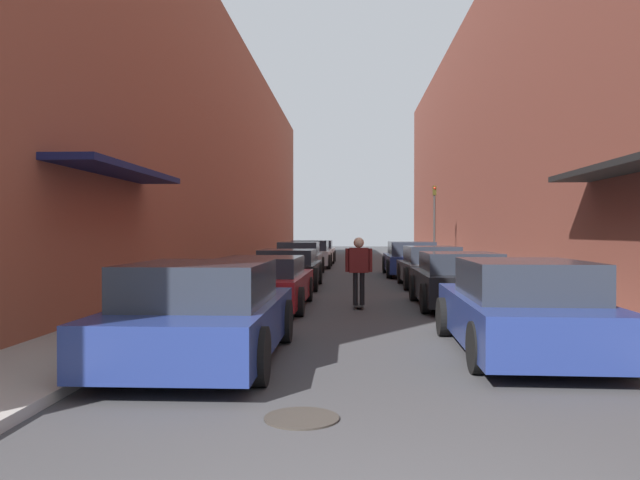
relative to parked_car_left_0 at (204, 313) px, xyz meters
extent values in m
plane|color=#38383A|center=(2.22, 14.47, -0.64)|extent=(107.97, 107.97, 0.00)
cube|color=gray|center=(-1.92, 19.38, -0.58)|extent=(1.80, 49.08, 0.12)
cube|color=gray|center=(6.36, 19.38, -0.58)|extent=(1.80, 49.08, 0.12)
cube|color=brown|center=(-4.82, 19.38, 4.52)|extent=(4.00, 49.08, 10.32)
cube|color=#141947|center=(-2.42, 3.43, 2.26)|extent=(1.00, 4.80, 0.12)
cube|color=brown|center=(9.26, 19.38, 5.21)|extent=(4.00, 49.08, 11.70)
cube|color=black|center=(6.86, 3.43, 2.26)|extent=(1.00, 4.80, 0.12)
cube|color=navy|center=(0.00, 0.06, -0.15)|extent=(1.95, 4.48, 0.61)
cube|color=#232833|center=(0.00, -0.16, 0.42)|extent=(1.71, 2.33, 0.54)
cylinder|color=black|center=(-0.95, 1.45, -0.31)|extent=(0.18, 0.67, 0.67)
cylinder|color=black|center=(0.95, 1.45, -0.31)|extent=(0.18, 0.67, 0.67)
cylinder|color=black|center=(-0.95, -1.32, -0.31)|extent=(0.18, 0.67, 0.67)
cylinder|color=black|center=(0.95, -1.32, -0.31)|extent=(0.18, 0.67, 0.67)
cube|color=maroon|center=(-0.02, 5.90, -0.18)|extent=(2.00, 4.56, 0.60)
cube|color=#232833|center=(-0.02, 5.67, 0.33)|extent=(1.73, 2.38, 0.42)
cylinder|color=black|center=(-0.96, 7.30, -0.34)|extent=(0.18, 0.61, 0.61)
cylinder|color=black|center=(0.92, 7.30, -0.34)|extent=(0.18, 0.61, 0.61)
cylinder|color=black|center=(-0.96, 4.49, -0.34)|extent=(0.18, 0.61, 0.61)
cylinder|color=black|center=(0.92, 4.49, -0.34)|extent=(0.18, 0.61, 0.61)
cube|color=black|center=(0.02, 11.19, -0.16)|extent=(1.90, 4.25, 0.58)
cube|color=#232833|center=(0.02, 10.98, 0.34)|extent=(1.65, 2.22, 0.43)
cylinder|color=black|center=(-0.88, 12.50, -0.29)|extent=(0.18, 0.71, 0.71)
cylinder|color=black|center=(0.93, 12.50, -0.29)|extent=(0.18, 0.71, 0.71)
cylinder|color=black|center=(-0.88, 9.88, -0.29)|extent=(0.18, 0.71, 0.71)
cylinder|color=black|center=(0.93, 9.88, -0.29)|extent=(0.18, 0.71, 0.71)
cube|color=gray|center=(-0.09, 16.86, -0.11)|extent=(1.74, 4.51, 0.68)
cube|color=#232833|center=(-0.09, 16.63, 0.46)|extent=(1.53, 2.35, 0.48)
cylinder|color=black|center=(-0.94, 18.25, -0.30)|extent=(0.18, 0.68, 0.68)
cylinder|color=black|center=(0.76, 18.25, -0.30)|extent=(0.18, 0.68, 0.68)
cylinder|color=black|center=(-0.94, 15.46, -0.30)|extent=(0.18, 0.68, 0.68)
cylinder|color=black|center=(0.76, 15.46, -0.30)|extent=(0.18, 0.68, 0.68)
cube|color=#B7B7BC|center=(0.02, 22.25, -0.13)|extent=(1.95, 3.94, 0.66)
cube|color=#232833|center=(0.02, 22.05, 0.45)|extent=(1.69, 2.06, 0.50)
cylinder|color=black|center=(-0.90, 23.46, -0.30)|extent=(0.18, 0.68, 0.68)
cylinder|color=black|center=(0.94, 23.46, -0.30)|extent=(0.18, 0.68, 0.68)
cylinder|color=black|center=(-0.90, 21.04, -0.30)|extent=(0.18, 0.68, 0.68)
cylinder|color=black|center=(0.94, 21.04, -0.30)|extent=(0.18, 0.68, 0.68)
cube|color=silver|center=(0.07, 27.39, -0.14)|extent=(1.90, 4.56, 0.65)
cube|color=#232833|center=(0.07, 27.17, 0.41)|extent=(1.67, 2.37, 0.44)
cylinder|color=black|center=(-0.85, 28.81, -0.32)|extent=(0.18, 0.65, 0.65)
cylinder|color=black|center=(1.00, 28.81, -0.32)|extent=(0.18, 0.65, 0.65)
cylinder|color=black|center=(-0.85, 25.98, -0.32)|extent=(0.18, 0.65, 0.65)
cylinder|color=black|center=(1.00, 25.98, -0.32)|extent=(0.18, 0.65, 0.65)
cube|color=navy|center=(4.41, 0.82, -0.15)|extent=(1.93, 4.54, 0.64)
cube|color=#232833|center=(4.41, 0.59, 0.43)|extent=(1.66, 2.38, 0.53)
cylinder|color=black|center=(3.52, 2.21, -0.32)|extent=(0.18, 0.64, 0.64)
cylinder|color=black|center=(5.29, 2.21, -0.32)|extent=(0.18, 0.64, 0.64)
cylinder|color=black|center=(3.52, -0.58, -0.32)|extent=(0.18, 0.64, 0.64)
cylinder|color=black|center=(5.29, -0.58, -0.32)|extent=(0.18, 0.64, 0.64)
cube|color=black|center=(4.47, 6.31, -0.14)|extent=(1.86, 4.00, 0.64)
cube|color=#232833|center=(4.47, 6.11, 0.40)|extent=(1.63, 2.08, 0.45)
cylinder|color=black|center=(3.56, 7.55, -0.32)|extent=(0.18, 0.65, 0.65)
cylinder|color=black|center=(5.37, 7.55, -0.32)|extent=(0.18, 0.65, 0.65)
cylinder|color=black|center=(3.56, 5.07, -0.32)|extent=(0.18, 0.65, 0.65)
cylinder|color=black|center=(5.37, 5.07, -0.32)|extent=(0.18, 0.65, 0.65)
cube|color=#515459|center=(4.51, 11.65, -0.16)|extent=(1.87, 4.07, 0.58)
cube|color=#232833|center=(4.51, 11.45, 0.39)|extent=(1.60, 2.14, 0.52)
cylinder|color=black|center=(3.66, 12.89, -0.30)|extent=(0.18, 0.69, 0.69)
cylinder|color=black|center=(5.37, 12.89, -0.30)|extent=(0.18, 0.69, 0.69)
cylinder|color=black|center=(3.66, 10.40, -0.30)|extent=(0.18, 0.69, 0.69)
cylinder|color=black|center=(5.37, 10.40, -0.30)|extent=(0.18, 0.69, 0.69)
cube|color=navy|center=(4.36, 16.74, -0.13)|extent=(1.94, 4.76, 0.63)
cube|color=#232833|center=(4.36, 16.51, 0.45)|extent=(1.70, 2.48, 0.53)
cylinder|color=black|center=(3.42, 18.22, -0.29)|extent=(0.18, 0.71, 0.71)
cylinder|color=black|center=(5.31, 18.22, -0.29)|extent=(0.18, 0.71, 0.71)
cylinder|color=black|center=(3.42, 15.27, -0.29)|extent=(0.18, 0.71, 0.71)
cylinder|color=black|center=(5.31, 15.27, -0.29)|extent=(0.18, 0.71, 0.71)
cube|color=black|center=(2.16, 5.96, -0.58)|extent=(0.20, 0.78, 0.02)
cylinder|color=beige|center=(2.08, 6.20, -0.61)|extent=(0.03, 0.06, 0.06)
cylinder|color=beige|center=(2.23, 6.20, -0.61)|extent=(0.03, 0.06, 0.06)
cylinder|color=beige|center=(2.08, 5.71, -0.61)|extent=(0.03, 0.06, 0.06)
cylinder|color=beige|center=(2.23, 5.71, -0.61)|extent=(0.03, 0.06, 0.06)
cylinder|color=black|center=(2.08, 5.96, -0.20)|extent=(0.11, 0.11, 0.74)
cylinder|color=black|center=(2.24, 5.96, -0.20)|extent=(0.11, 0.11, 0.74)
cube|color=maroon|center=(2.16, 5.96, 0.45)|extent=(0.44, 0.20, 0.57)
sphere|color=beige|center=(2.16, 5.96, 0.86)|extent=(0.24, 0.24, 0.24)
cylinder|color=maroon|center=(1.89, 5.96, 0.45)|extent=(0.09, 0.09, 0.53)
cylinder|color=maroon|center=(2.42, 5.96, 0.45)|extent=(0.09, 0.09, 0.53)
cylinder|color=#332D28|center=(1.52, -2.52, -0.63)|extent=(0.70, 0.70, 0.02)
cylinder|color=#2D2D2D|center=(5.94, 21.45, 1.39)|extent=(0.10, 0.10, 3.82)
cube|color=#332D0F|center=(5.94, 21.45, 3.07)|extent=(0.16, 0.16, 0.45)
sphere|color=red|center=(5.94, 21.36, 3.18)|extent=(0.11, 0.11, 0.11)
camera|label=1|loc=(1.97, -8.26, 1.09)|focal=35.00mm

